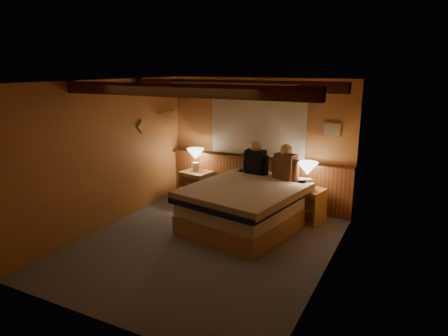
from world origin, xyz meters
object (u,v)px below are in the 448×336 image
Objects in this scene: bed at (248,205)px; nightstand_right at (307,205)px; lamp_left at (196,155)px; lamp_right at (307,170)px; duffel_bag at (197,203)px; person_right at (285,165)px; nightstand_left at (197,186)px; person_left at (255,160)px.

bed is 3.80× the size of nightstand_right.
lamp_left is 2.27m from lamp_right.
duffel_bag is (0.36, -0.56, -0.74)m from lamp_left.
bed is at bearing -105.94° from person_right.
person_left is (1.24, -0.01, 0.66)m from nightstand_left.
nightstand_right is at bearing 20.72° from duffel_bag.
lamp_left is at bearing -176.84° from person_left.
nightstand_right is at bearing 19.43° from person_right.
person_left reaches higher than lamp_right.
bed is at bearing -28.97° from lamp_left.
person_right is at bearing -5.50° from person_left.
person_right is 1.16× the size of duffel_bag.
person_right is 1.77m from duffel_bag.
bed is at bearing -18.88° from nightstand_left.
nightstand_right is 1.98m from duffel_bag.
lamp_right reaches higher than nightstand_right.
person_left is at bearing 37.34° from duffel_bag.
nightstand_right is 0.62m from lamp_right.
person_left is at bearing 114.03° from bed.
duffel_bag is (-1.12, 0.26, -0.21)m from bed.
lamp_left is (-1.48, 0.82, 0.54)m from bed.
lamp_right is (2.27, -0.14, -0.00)m from lamp_left.
nightstand_right is at bearing 0.23° from person_left.
person_left is 1.32m from duffel_bag.
person_left is at bearing 174.21° from lamp_right.
bed is at bearing -127.41° from nightstand_right.
lamp_right reaches higher than duffel_bag.
duffel_bag is (-1.53, -0.41, -0.80)m from person_right.
lamp_right is 0.99m from person_left.
lamp_right is 2.09m from duffel_bag.
bed is 4.23× the size of duffel_bag.
bed reaches higher than nightstand_right.
person_left reaches higher than bed.
lamp_left is 1.00m from duffel_bag.
person_right is (1.89, -0.15, 0.05)m from lamp_left.
bed is 3.63× the size of person_right.
bed reaches higher than duffel_bag.
nightstand_right is at bearing 50.59° from bed.
person_right reaches higher than lamp_right.
nightstand_right is at bearing -3.04° from lamp_left.
duffel_bag is (-1.93, -0.44, -0.13)m from nightstand_right.
duffel_bag is (-0.92, -0.52, -0.79)m from person_left.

